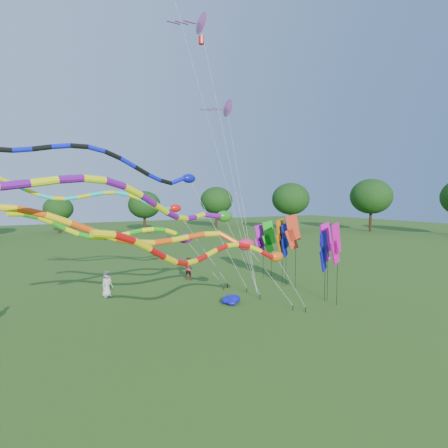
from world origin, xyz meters
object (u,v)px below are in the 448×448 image
blue_nylon_heap (226,300)px  person_a (107,284)px  tube_kite_orange (156,234)px  tube_kite_red (225,253)px  person_c (188,268)px

blue_nylon_heap → person_a: (-5.90, 5.07, 0.64)m
tube_kite_orange → person_a: tube_kite_orange is taller
tube_kite_red → person_a: bearing=83.4°
tube_kite_red → person_a: 11.72m
person_a → person_c: (6.66, 1.95, 0.01)m
person_c → tube_kite_red: bearing=119.0°
tube_kite_red → person_a: tube_kite_red is taller
person_a → person_c: size_ratio=0.98×
tube_kite_red → person_c: (4.40, 12.96, -3.27)m
person_a → tube_kite_red: bearing=-111.1°
tube_kite_orange → blue_nylon_heap: (5.57, 3.10, -4.55)m
blue_nylon_heap → tube_kite_red: bearing=-121.4°
tube_kite_red → blue_nylon_heap: (3.63, 5.95, -3.92)m
tube_kite_red → person_a: (-2.26, 11.02, -3.28)m
tube_kite_orange → person_c: 12.55m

